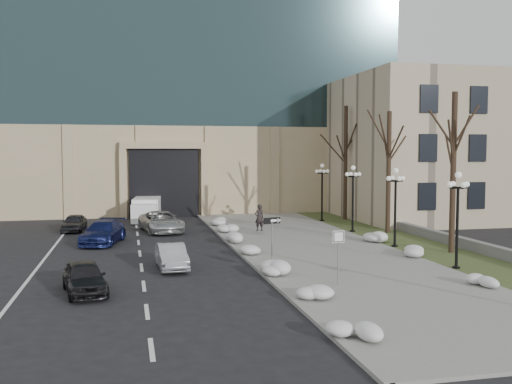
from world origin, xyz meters
TOP-DOWN VIEW (x-y plane):
  - ground at (0.00, 0.00)m, footprint 160.00×160.00m
  - sidewalk at (3.50, 14.00)m, footprint 9.00×40.00m
  - curb at (-1.00, 14.00)m, footprint 0.30×40.00m
  - grass_strip at (10.00, 14.00)m, footprint 4.00×40.00m
  - stone_wall at (12.00, 16.00)m, footprint 0.50×30.00m
  - office_tower at (-2.01, 43.58)m, footprint 40.00×24.70m
  - classical_building at (22.00, 27.98)m, footprint 22.00×18.12m
  - car_a at (-8.86, 5.26)m, footprint 2.22×4.02m
  - car_b at (-5.07, 9.38)m, footprint 1.48×3.78m
  - car_c at (-8.63, 18.03)m, footprint 3.10×5.21m
  - car_d at (-4.81, 22.50)m, footprint 3.32×5.65m
  - car_e at (-10.91, 24.28)m, footprint 1.80×3.74m
  - pedestrian at (1.96, 20.72)m, footprint 0.77×0.60m
  - box_truck at (-5.61, 29.55)m, footprint 2.68×6.15m
  - one_way_sign at (-0.22, 8.01)m, footprint 0.96×0.37m
  - keep_sign at (1.51, 4.03)m, footprint 0.51×0.07m
  - snow_clump_a at (-0.54, -2.45)m, footprint 1.10×1.60m
  - snow_clump_b at (-0.40, 2.10)m, footprint 1.10×1.60m
  - snow_clump_c at (-0.54, 6.44)m, footprint 1.10×1.60m
  - snow_clump_d at (-0.68, 11.62)m, footprint 1.10×1.60m
  - snow_clump_e at (-0.35, 16.18)m, footprint 1.10×1.60m
  - snow_clump_f at (-0.44, 20.62)m, footprint 1.10×1.60m
  - snow_clump_g at (-0.34, 24.45)m, footprint 1.10×1.60m
  - snow_clump_h at (7.32, 2.59)m, footprint 1.10×1.60m
  - snow_clump_i at (7.78, 9.45)m, footprint 1.10×1.60m
  - snow_clump_j at (7.77, 14.43)m, footprint 1.10×1.60m
  - lamppost_a at (8.30, 6.00)m, footprint 1.18×1.18m
  - lamppost_b at (8.30, 12.50)m, footprint 1.18×1.18m
  - lamppost_c at (8.30, 19.00)m, footprint 1.18×1.18m
  - lamppost_d at (8.30, 25.50)m, footprint 1.18×1.18m
  - tree_near at (10.50, 10.00)m, footprint 3.20×3.20m
  - tree_mid at (10.50, 18.00)m, footprint 3.20×3.20m
  - tree_far at (10.50, 26.00)m, footprint 3.20×3.20m

SIDE VIEW (x-z plane):
  - ground at x=0.00m, z-range 0.00..0.00m
  - grass_strip at x=10.00m, z-range 0.00..0.10m
  - sidewalk at x=3.50m, z-range 0.00..0.12m
  - curb at x=-1.00m, z-range 0.00..0.14m
  - snow_clump_a at x=-0.54m, z-range 0.12..0.48m
  - snow_clump_b at x=-0.40m, z-range 0.12..0.48m
  - snow_clump_c at x=-0.54m, z-range 0.12..0.48m
  - snow_clump_d at x=-0.68m, z-range 0.12..0.48m
  - snow_clump_e at x=-0.35m, z-range 0.12..0.48m
  - snow_clump_f at x=-0.44m, z-range 0.12..0.48m
  - snow_clump_g at x=-0.34m, z-range 0.12..0.48m
  - snow_clump_h at x=7.32m, z-range 0.12..0.48m
  - snow_clump_i at x=7.78m, z-range 0.12..0.48m
  - snow_clump_j at x=7.77m, z-range 0.12..0.48m
  - stone_wall at x=12.00m, z-range 0.00..0.70m
  - car_b at x=-5.07m, z-range 0.00..1.23m
  - car_e at x=-10.91m, z-range 0.00..1.23m
  - car_a at x=-8.86m, z-range 0.00..1.30m
  - car_c at x=-8.63m, z-range 0.00..1.41m
  - car_d at x=-4.81m, z-range 0.00..1.48m
  - box_truck at x=-5.61m, z-range -0.03..1.86m
  - pedestrian at x=1.96m, z-range 0.12..2.00m
  - keep_sign at x=1.51m, z-range 0.56..2.96m
  - one_way_sign at x=-0.22m, z-range 0.83..3.40m
  - lamppost_a at x=8.30m, z-range 0.69..5.45m
  - lamppost_b at x=8.30m, z-range 0.69..5.45m
  - lamppost_c at x=8.30m, z-range 0.69..5.45m
  - lamppost_d at x=8.30m, z-range 0.69..5.45m
  - tree_mid at x=10.50m, z-range 1.25..9.75m
  - tree_near at x=10.50m, z-range 1.33..10.33m
  - classical_building at x=22.00m, z-range 0.00..12.00m
  - tree_far at x=10.50m, z-range 1.40..10.90m
  - office_tower at x=-2.01m, z-range 0.49..36.49m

